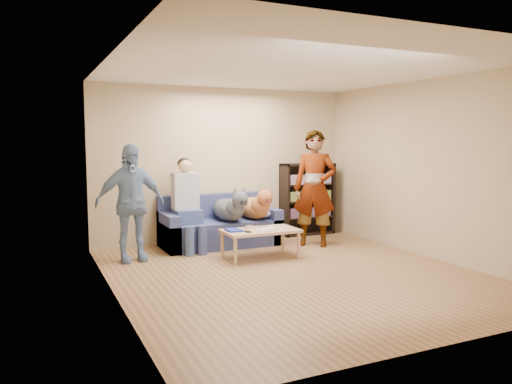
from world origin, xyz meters
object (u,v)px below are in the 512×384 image
notebook_blue (234,230)px  coffee_table (260,233)px  person_standing_left (130,203)px  person_standing_right (315,188)px  dog_tan (255,206)px  camera_silver (250,227)px  sofa (219,228)px  bookshelf (307,197)px  dog_gray (230,208)px  person_seated (187,201)px

notebook_blue → coffee_table: (0.40, -0.05, -0.06)m
person_standing_left → notebook_blue: bearing=-26.4°
person_standing_right → dog_tan: person_standing_right is taller
camera_silver → sofa: 0.99m
dog_tan → coffee_table: 0.98m
dog_tan → bookshelf: bearing=19.5°
person_standing_right → dog_gray: size_ratio=1.51×
camera_silver → dog_gray: bearing=90.8°
bookshelf → person_standing_right: bearing=-113.7°
sofa → coffee_table: sofa is taller
person_standing_right → bookshelf: bearing=104.7°
coffee_table → sofa: bearing=101.8°
person_standing_right → person_seated: bearing=-157.2°
notebook_blue → dog_tan: dog_tan is taller
person_seated → dog_gray: 0.70m
camera_silver → dog_tan: (0.44, 0.77, 0.19)m
person_standing_right → notebook_blue: 1.69m
notebook_blue → bookshelf: bearing=33.0°
person_standing_right → sofa: bearing=-167.5°
person_standing_left → bookshelf: 3.40m
coffee_table → dog_gray: bearing=98.8°
notebook_blue → camera_silver: camera_silver is taller
person_standing_right → coffee_table: (-1.17, -0.42, -0.57)m
sofa → dog_gray: (0.10, -0.25, 0.35)m
person_standing_right → person_standing_left: size_ratio=1.13×
person_seated → coffee_table: bearing=-50.2°
camera_silver → notebook_blue: bearing=-166.0°
person_seated → dog_tan: size_ratio=1.26×
notebook_blue → bookshelf: size_ratio=0.20×
sofa → dog_gray: size_ratio=1.52×
person_seated → coffee_table: person_seated is taller
person_seated → dog_gray: size_ratio=1.18×
person_standing_right → person_standing_left: bearing=-145.2°
dog_tan → sofa: bearing=159.4°
person_seated → notebook_blue: bearing=-66.2°
sofa → dog_gray: bearing=-69.0°
notebook_blue → sofa: sofa is taller
person_standing_left → notebook_blue: person_standing_left is taller
sofa → dog_gray: dog_gray is taller
person_standing_left → bookshelf: bearing=8.1°
bookshelf → sofa: bearing=-172.6°
dog_tan → coffee_table: (-0.32, -0.89, -0.26)m
dog_tan → notebook_blue: bearing=-130.9°
person_standing_left → person_seated: (0.95, 0.37, -0.06)m
camera_silver → dog_gray: 0.75m
dog_tan → camera_silver: bearing=-120.1°
notebook_blue → camera_silver: bearing=14.0°
person_standing_left → dog_gray: bearing=4.2°
camera_silver → bookshelf: (1.69, 1.21, 0.23)m
person_standing_right → notebook_blue: person_standing_right is taller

